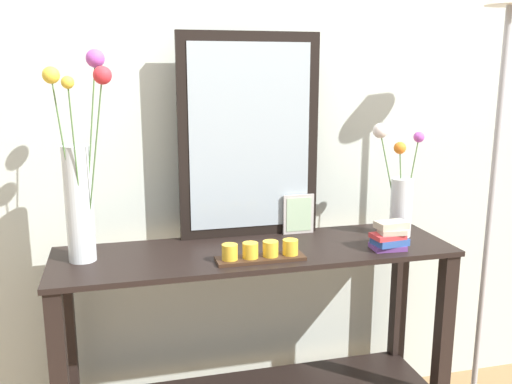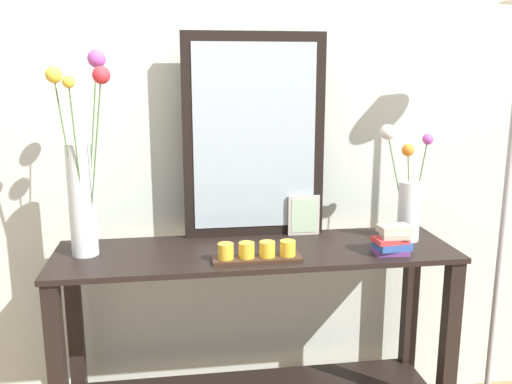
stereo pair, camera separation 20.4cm
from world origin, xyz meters
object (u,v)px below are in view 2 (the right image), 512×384
Objects in this scene: vase_right at (407,198)px; picture_frame_small at (304,215)px; candle_tray at (257,253)px; floor_lamp at (511,142)px; tall_vase_left at (82,181)px; mirror_leaning at (254,137)px; book_stack at (392,241)px; console_table at (256,329)px.

vase_right is 0.41m from picture_frame_small.
floor_lamp is (0.97, 0.06, 0.37)m from candle_tray.
candle_tray is (-0.62, -0.15, -0.14)m from vase_right.
picture_frame_small is at bearing 9.30° from tall_vase_left.
vase_right is at bearing 13.98° from candle_tray.
candle_tray is 0.17× the size of floor_lamp.
floor_lamp reaches higher than mirror_leaning.
picture_frame_small reaches higher than book_stack.
picture_frame_small is 0.39m from book_stack.
book_stack is (0.47, -0.31, -0.35)m from mirror_leaning.
vase_right reaches higher than book_stack.
floor_lamp is (0.35, -0.10, 0.23)m from vase_right.
candle_tray is 1.04m from floor_lamp.
tall_vase_left is at bearing 172.51° from book_stack.
book_stack is 0.08× the size of floor_lamp.
vase_right is at bearing 3.08° from console_table.
book_stack is at bearing -0.17° from candle_tray.
console_table is at bearing 83.13° from candle_tray.
book_stack is at bearing -33.64° from mirror_leaning.
tall_vase_left reaches higher than console_table.
console_table is 0.86m from tall_vase_left.
mirror_leaning is 5.69× the size of book_stack.
candle_tray is at bearing -129.91° from picture_frame_small.
tall_vase_left reaches higher than vase_right.
floor_lamp is at bearing -3.20° from tall_vase_left.
mirror_leaning reaches higher than book_stack.
console_table is 0.78m from vase_right.
candle_tray is 1.94× the size of picture_frame_small.
candle_tray is (-0.04, -0.31, -0.37)m from mirror_leaning.
picture_frame_small is 0.09× the size of floor_lamp.
vase_right is (1.22, 0.01, -0.10)m from tall_vase_left.
vase_right reaches higher than candle_tray.
picture_frame_small is at bearing 50.09° from candle_tray.
console_table is at bearing -176.92° from vase_right.
mirror_leaning is 1.76× the size of vase_right.
tall_vase_left is (-0.64, -0.16, -0.13)m from mirror_leaning.
mirror_leaning is 0.38m from picture_frame_small.
picture_frame_small is (0.84, 0.14, -0.19)m from tall_vase_left.
book_stack reaches higher than candle_tray.
book_stack is (-0.12, -0.16, -0.12)m from vase_right.
console_table is 3.28× the size of vase_right.
console_table is 1.20m from floor_lamp.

